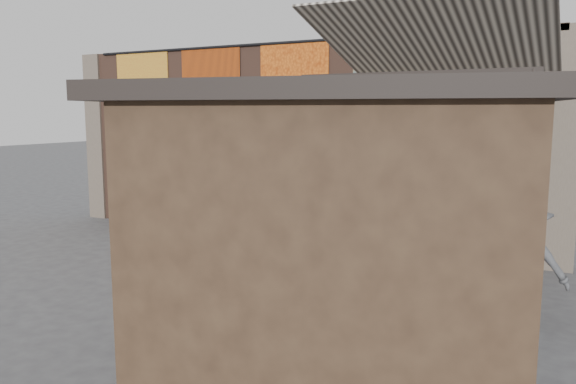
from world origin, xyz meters
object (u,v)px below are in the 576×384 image
object	(u,v)px
scooter_stool_7	(332,234)
shopper_grey	(524,263)
scooter_stool_4	(247,224)
market_stall	(334,288)
scooter_stool_6	(303,230)
scooter_stool_0	(153,213)
shopper_navy	(452,252)
scooter_stool_8	(361,235)
shelf_box	(361,185)
scooter_stool_2	(198,219)
scooter_stool_1	(173,213)
scooter_stool_5	(274,224)
shopper_tan	(345,222)
scooter_stool_3	(223,222)
diner_right	(160,202)
scooter_stool_9	(396,238)
diner_left	(150,201)

from	to	relation	value
scooter_stool_7	shopper_grey	xyz separation A→B (m)	(3.56, -2.45, 0.47)
scooter_stool_4	market_stall	world-z (taller)	market_stall
scooter_stool_6	scooter_stool_7	distance (m)	0.60
scooter_stool_0	shopper_navy	distance (m)	7.41
scooter_stool_6	scooter_stool_8	size ratio (longest dim) A/B	0.94
shelf_box	scooter_stool_7	size ratio (longest dim) A/B	0.81
scooter_stool_2	scooter_stool_1	bearing A→B (deg)	-176.11
scooter_stool_5	shopper_tan	size ratio (longest dim) A/B	0.49
scooter_stool_2	scooter_stool_6	xyz separation A→B (m)	(2.52, 0.01, 0.02)
scooter_stool_3	shopper_grey	xyz separation A→B (m)	(6.02, -2.41, 0.46)
diner_right	market_stall	world-z (taller)	market_stall
scooter_stool_1	shopper_navy	xyz separation A→B (m)	(6.44, -2.40, 0.42)
scooter_stool_8	scooter_stool_6	bearing A→B (deg)	176.90
scooter_stool_4	scooter_stool_9	bearing A→B (deg)	-1.31
scooter_stool_1	scooter_stool_6	bearing A→B (deg)	0.91
scooter_stool_6	diner_left	distance (m)	3.38
scooter_stool_0	scooter_stool_1	distance (m)	0.56
shelf_box	scooter_stool_1	bearing A→B (deg)	-175.57
scooter_stool_2	scooter_stool_5	bearing A→B (deg)	0.62
shelf_box	shopper_navy	world-z (taller)	shopper_navy
scooter_stool_2	diner_right	size ratio (longest dim) A/B	0.48
scooter_stool_0	shopper_tan	world-z (taller)	shopper_tan
diner_left	shelf_box	bearing A→B (deg)	1.87
scooter_stool_4	scooter_stool_8	size ratio (longest dim) A/B	0.89
scooter_stool_5	shopper_tan	distance (m)	2.41
scooter_stool_1	shopper_navy	size ratio (longest dim) A/B	0.53
scooter_stool_6	market_stall	xyz separation A→B (m)	(3.13, -5.95, 0.99)
scooter_stool_3	shopper_grey	distance (m)	6.50
shelf_box	market_stall	bearing A→B (deg)	-71.67
scooter_stool_6	shopper_tan	bearing A→B (deg)	-42.49
scooter_stool_6	scooter_stool_2	bearing A→B (deg)	-179.84
scooter_stool_0	diner_left	distance (m)	0.79
scooter_stool_1	market_stall	bearing A→B (deg)	-43.21
scooter_stool_0	scooter_stool_8	world-z (taller)	scooter_stool_0
scooter_stool_1	scooter_stool_6	size ratio (longest dim) A/B	1.19
scooter_stool_0	scooter_stool_2	bearing A→B (deg)	3.04
scooter_stool_1	scooter_stool_8	xyz separation A→B (m)	(4.35, -0.02, -0.05)
scooter_stool_4	diner_left	size ratio (longest dim) A/B	0.46
scooter_stool_0	shopper_navy	xyz separation A→B (m)	(7.00, -2.38, 0.45)
scooter_stool_6	shopper_navy	size ratio (longest dim) A/B	0.44
scooter_stool_4	shopper_tan	world-z (taller)	shopper_tan
scooter_stool_2	market_stall	xyz separation A→B (m)	(5.65, -5.94, 1.00)
shelf_box	scooter_stool_9	size ratio (longest dim) A/B	0.70
shopper_navy	market_stall	bearing A→B (deg)	67.36
scooter_stool_2	shopper_grey	bearing A→B (deg)	-19.92
shelf_box	scooter_stool_2	distance (m)	3.72
scooter_stool_3	scooter_stool_9	world-z (taller)	scooter_stool_9
scooter_stool_4	scooter_stool_8	world-z (taller)	scooter_stool_8
scooter_stool_0	scooter_stool_9	world-z (taller)	scooter_stool_0
scooter_stool_4	scooter_stool_2	bearing A→B (deg)	-178.82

